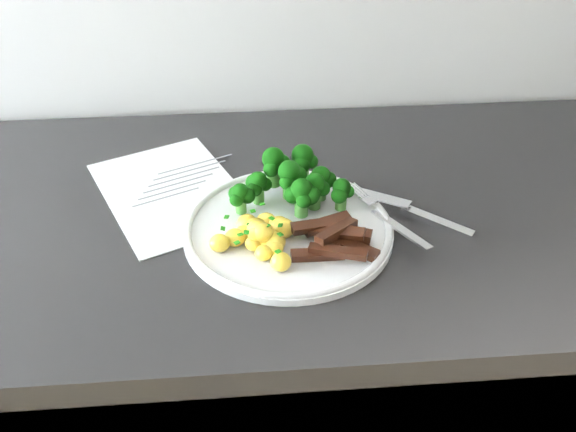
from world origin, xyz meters
The scene contains 8 objects.
counter centered at (0.09, 1.66, 0.47)m, with size 2.50×0.63×0.94m.
recipe_paper centered at (-0.13, 1.72, 0.94)m, with size 0.29×0.33×0.00m.
plate centered at (0.04, 1.60, 0.95)m, with size 0.30×0.30×0.02m.
broccoli centered at (0.06, 1.66, 0.99)m, with size 0.18×0.12×0.07m.
potatoes centered at (0.00, 1.57, 0.96)m, with size 0.12×0.12×0.04m.
beef_strips centered at (0.10, 1.56, 0.96)m, with size 0.12×0.11×0.03m.
fork centered at (0.19, 1.60, 0.96)m, with size 0.09×0.17×0.02m.
knife centered at (0.23, 1.62, 0.95)m, with size 0.19×0.15×0.02m.
Camera 1 is at (-0.01, 0.89, 1.49)m, focal length 39.85 mm.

